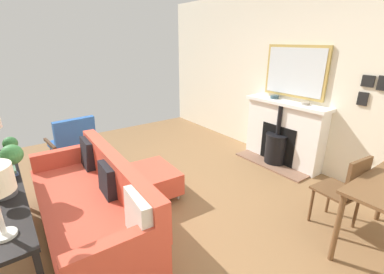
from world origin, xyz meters
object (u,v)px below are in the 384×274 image
(mantel_bowl_far, at_px, (305,103))
(sofa, at_px, (93,204))
(fireplace, at_px, (282,135))
(armchair_accent, at_px, (73,140))
(console_table, at_px, (3,197))
(ottoman, at_px, (152,179))
(mantel_bowl_near, at_px, (275,97))
(dining_chair_near_fireplace, at_px, (346,188))

(mantel_bowl_far, distance_m, sofa, 3.20)
(fireplace, distance_m, armchair_accent, 3.36)
(mantel_bowl_far, xyz_separation_m, console_table, (3.81, -0.35, -0.36))
(sofa, distance_m, armchair_accent, 1.82)
(armchair_accent, height_order, console_table, armchair_accent)
(ottoman, bearing_deg, fireplace, 171.23)
(fireplace, relative_size, mantel_bowl_near, 10.39)
(mantel_bowl_near, xyz_separation_m, mantel_bowl_far, (-0.00, 0.56, -0.01))
(mantel_bowl_near, bearing_deg, sofa, 3.98)
(armchair_accent, xyz_separation_m, console_table, (0.95, 1.79, 0.24))
(fireplace, distance_m, mantel_bowl_near, 0.65)
(console_table, bearing_deg, mantel_bowl_near, -176.85)
(mantel_bowl_near, relative_size, armchair_accent, 0.16)
(sofa, xyz_separation_m, ottoman, (-0.84, -0.30, -0.12))
(fireplace, bearing_deg, dining_chair_near_fireplace, 58.00)
(mantel_bowl_near, height_order, armchair_accent, mantel_bowl_near)
(fireplace, xyz_separation_m, sofa, (3.06, -0.04, -0.12))
(armchair_accent, bearing_deg, dining_chair_near_fireplace, 120.06)
(dining_chair_near_fireplace, bearing_deg, sofa, -34.75)
(fireplace, relative_size, ottoman, 1.95)
(fireplace, bearing_deg, ottoman, -8.77)
(ottoman, relative_size, dining_chair_near_fireplace, 0.84)
(mantel_bowl_near, height_order, mantel_bowl_far, mantel_bowl_near)
(ottoman, bearing_deg, sofa, 19.86)
(mantel_bowl_near, height_order, dining_chair_near_fireplace, mantel_bowl_near)
(armchair_accent, height_order, dining_chair_near_fireplace, dining_chair_near_fireplace)
(ottoman, xyz_separation_m, dining_chair_near_fireplace, (-1.31, 1.79, 0.28))
(ottoman, height_order, armchair_accent, armchair_accent)
(sofa, bearing_deg, fireplace, 179.25)
(dining_chair_near_fireplace, bearing_deg, mantel_bowl_far, -129.52)
(console_table, relative_size, dining_chair_near_fireplace, 2.26)
(ottoman, relative_size, armchair_accent, 0.86)
(mantel_bowl_far, relative_size, console_table, 0.06)
(sofa, bearing_deg, armchair_accent, -97.84)
(mantel_bowl_far, bearing_deg, dining_chair_near_fireplace, 50.48)
(ottoman, bearing_deg, mantel_bowl_far, 164.13)
(console_table, bearing_deg, dining_chair_near_fireplace, 152.33)
(fireplace, height_order, ottoman, fireplace)
(fireplace, xyz_separation_m, ottoman, (2.22, -0.34, -0.24))
(mantel_bowl_far, distance_m, dining_chair_near_fireplace, 1.59)
(mantel_bowl_near, xyz_separation_m, dining_chair_near_fireplace, (0.95, 1.71, -0.56))
(ottoman, height_order, dining_chair_near_fireplace, dining_chair_near_fireplace)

